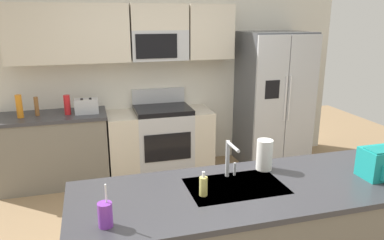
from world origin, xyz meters
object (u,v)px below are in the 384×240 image
Objects in this scene: range_oven at (160,140)px; soap_dispenser at (203,186)px; bottle_red at (67,105)px; drink_cup_purple at (105,214)px; paper_towel_roll at (264,155)px; bottle_orange at (19,106)px; backpack at (383,162)px; sink_faucet at (230,156)px; refrigerator at (273,99)px; toaster at (87,106)px; pepper_mill at (37,106)px.

range_oven is 8.00× the size of soap_dispenser.
range_oven is 5.66× the size of bottle_red.
paper_towel_roll is (1.23, 0.49, 0.05)m from drink_cup_purple.
bottle_orange is 0.85× the size of backpack.
bottle_red reaches higher than backpack.
range_oven is 2.36m from sink_faucet.
refrigerator is at bearing 47.08° from drink_cup_purple.
drink_cup_purple is at bearing -83.40° from bottle_red.
bottle_orange reaches higher than backpack.
toaster is (-2.52, 0.02, 0.07)m from refrigerator.
range_oven is at bearing 0.10° from pepper_mill.
bottle_red is at bearing 125.60° from paper_towel_roll.
pepper_mill is at bearing 172.11° from bottle_red.
paper_towel_roll is (0.40, -2.20, 0.58)m from range_oven.
refrigerator is at bearing -0.42° from bottle_orange.
backpack is (1.37, -0.08, 0.05)m from soap_dispenser.
backpack reaches higher than toaster.
pepper_mill is at bearing 124.71° from sink_faucet.
soap_dispenser is at bearing -58.67° from bottle_orange.
refrigerator is 2.45m from paper_towel_roll.
sink_faucet is (0.08, -2.27, 0.62)m from range_oven.
sink_faucet is at bearing 24.71° from drink_cup_purple.
refrigerator reaches higher than soap_dispenser.
sink_faucet is 0.36m from soap_dispenser.
range_oven is 2.31m from paper_towel_roll.
bottle_orange is at bearing -178.35° from range_oven.
toaster is at bearing -0.36° from bottle_red.
backpack is at bearing -99.63° from refrigerator.
toaster is at bearing 121.51° from paper_towel_roll.
drink_cup_purple is (0.31, -2.64, -0.05)m from bottle_red.
drink_cup_purple is 0.68m from soap_dispenser.
pepper_mill is 0.35m from bottle_red.
sink_faucet is at bearing -167.27° from paper_towel_roll.
paper_towel_roll is (0.59, 0.29, 0.05)m from soap_dispenser.
paper_towel_roll is at bearing -46.12° from bottle_orange.
refrigerator is at bearing 80.37° from backpack.
soap_dispenser is (-0.27, -0.21, -0.10)m from sink_faucet.
drink_cup_purple is (0.84, -2.65, -0.06)m from bottle_orange.
bottle_orange is at bearing 128.24° from sink_faucet.
refrigerator is at bearing -0.44° from bottle_red.
paper_towel_roll is (1.32, -2.15, 0.03)m from toaster.
toaster is 1.05× the size of drink_cup_purple.
refrigerator is 7.69× the size of bottle_red.
range_oven is 1.07m from toaster.
backpack is (0.78, -0.37, -0.00)m from paper_towel_roll.
refrigerator is 3.10m from pepper_mill.
sink_faucet is 1.06× the size of drink_cup_purple.
pepper_mill is 0.81× the size of sink_faucet.
sink_faucet is at bearing -51.76° from bottle_orange.
soap_dispenser is (-0.18, -2.49, 0.53)m from range_oven.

